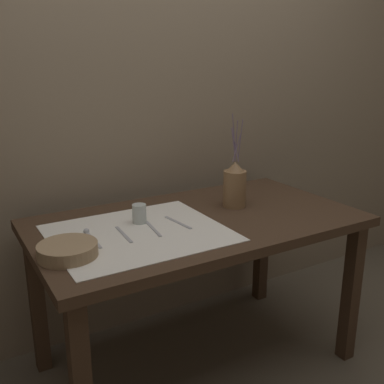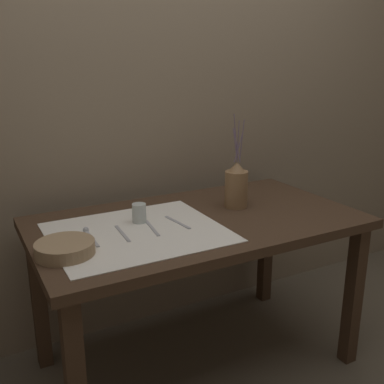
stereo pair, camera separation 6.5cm
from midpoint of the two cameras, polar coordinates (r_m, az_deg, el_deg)
name	(u,v)px [view 2 (the right image)]	position (r m, az deg, el deg)	size (l,w,h in m)	color
ground_plane	(197,361)	(2.24, 1.53, -20.68)	(12.00, 12.00, 0.00)	brown
stone_wall_back	(149,92)	(2.22, -4.68, 12.57)	(7.00, 0.06, 2.40)	gray
wooden_table	(197,237)	(1.92, 1.67, -5.80)	(1.37, 0.76, 0.71)	#422D1E
linen_cloth	(138,232)	(1.75, -5.88, -5.10)	(0.65, 0.55, 0.00)	white
pitcher_with_flowers	(236,186)	(2.03, 6.56, 0.75)	(0.10, 0.10, 0.42)	olive
wooden_bowl	(65,249)	(1.59, -14.70, -6.97)	(0.20, 0.20, 0.05)	#9E7F5B
glass_tumbler_near	(139,213)	(1.84, -5.73, -2.68)	(0.06, 0.06, 0.08)	silver
spoon_inner	(88,233)	(1.76, -12.04, -5.12)	(0.02, 0.19, 0.02)	#A8A8AD
fork_outer	(122,233)	(1.74, -7.77, -5.24)	(0.02, 0.18, 0.00)	#A8A8AD
knife_center	(152,228)	(1.78, -4.04, -4.59)	(0.03, 0.18, 0.00)	#A8A8AD
fork_inner	(177,222)	(1.84, -0.85, -3.87)	(0.03, 0.18, 0.00)	#A8A8AD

